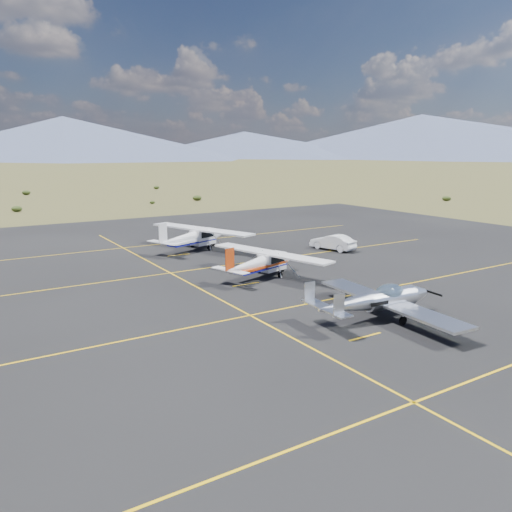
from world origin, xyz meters
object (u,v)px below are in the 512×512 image
object	(u,v)px
aircraft_plain	(193,237)
sedan	(333,242)
aircraft_cessna	(261,262)
aircraft_low_wing	(378,300)

from	to	relation	value
aircraft_plain	sedan	distance (m)	12.28
aircraft_cessna	aircraft_plain	distance (m)	11.14
aircraft_low_wing	aircraft_cessna	world-z (taller)	aircraft_cessna
aircraft_low_wing	aircraft_cessna	distance (m)	10.43
aircraft_cessna	aircraft_plain	world-z (taller)	aircraft_plain
sedan	aircraft_cessna	bearing A→B (deg)	9.87
aircraft_plain	sedan	bearing A→B (deg)	-50.79
sedan	aircraft_plain	bearing A→B (deg)	-45.44
aircraft_cessna	aircraft_low_wing	bearing A→B (deg)	-103.33
aircraft_low_wing	aircraft_plain	size ratio (longest dim) A/B	0.91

